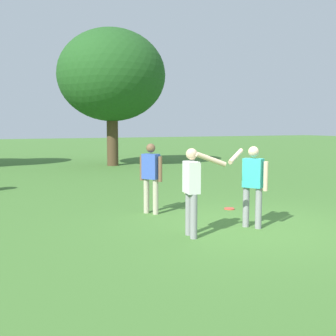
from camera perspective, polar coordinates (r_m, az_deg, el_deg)
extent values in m
plane|color=#447530|center=(8.54, 11.01, -8.04)|extent=(120.00, 120.00, 0.00)
cylinder|color=#B7AD93|center=(9.58, -3.04, -3.90)|extent=(0.13, 0.13, 0.82)
cylinder|color=#B7AD93|center=(9.44, -1.75, -4.05)|extent=(0.13, 0.13, 0.82)
cube|color=#3856B7|center=(9.41, -2.42, 0.23)|extent=(0.39, 0.44, 0.58)
sphere|color=brown|center=(9.38, -2.43, 2.81)|extent=(0.21, 0.21, 0.21)
cylinder|color=brown|center=(9.57, -3.70, 0.01)|extent=(0.09, 0.09, 0.58)
cylinder|color=brown|center=(9.28, -1.09, -0.17)|extent=(0.09, 0.09, 0.58)
cylinder|color=gray|center=(8.34, 12.56, -5.52)|extent=(0.13, 0.13, 0.82)
cylinder|color=gray|center=(8.43, 10.89, -5.37)|extent=(0.13, 0.13, 0.82)
cube|color=#33B2AD|center=(8.27, 11.82, -0.69)|extent=(0.39, 0.44, 0.58)
sphere|color=beige|center=(8.24, 11.89, 2.25)|extent=(0.21, 0.21, 0.21)
cylinder|color=beige|center=(8.19, 13.52, -1.14)|extent=(0.09, 0.09, 0.58)
cylinder|color=beige|center=(8.08, 9.47, 1.63)|extent=(0.54, 0.38, 0.28)
cylinder|color=gray|center=(7.68, 2.93, -6.38)|extent=(0.13, 0.13, 0.82)
cylinder|color=gray|center=(7.44, 3.62, -6.78)|extent=(0.13, 0.13, 0.82)
cube|color=white|center=(7.44, 3.30, -1.31)|extent=(0.27, 0.41, 0.58)
sphere|color=beige|center=(7.40, 3.32, 1.96)|extent=(0.21, 0.21, 0.21)
cylinder|color=beige|center=(7.69, 2.62, -1.44)|extent=(0.09, 0.09, 0.58)
cylinder|color=beige|center=(7.26, 6.05, 1.20)|extent=(0.58, 0.17, 0.28)
cylinder|color=#E04733|center=(10.18, 8.57, -5.65)|extent=(0.26, 0.26, 0.03)
cylinder|color=#4C3823|center=(21.08, -7.78, 4.53)|extent=(0.58, 0.58, 3.08)
ellipsoid|color=#21511E|center=(21.22, -7.90, 12.74)|extent=(5.42, 5.42, 4.61)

